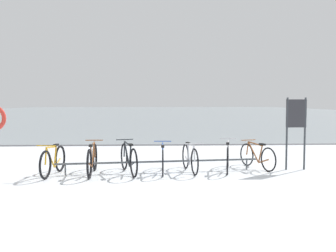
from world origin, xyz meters
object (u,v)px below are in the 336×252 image
at_px(bicycle_0, 53,161).
at_px(bicycle_3, 163,159).
at_px(bicycle_5, 228,157).
at_px(bicycle_6, 257,156).
at_px(bicycle_4, 190,158).
at_px(bicycle_1, 92,160).
at_px(info_sign, 296,121).
at_px(bicycle_2, 129,159).

relative_size(bicycle_0, bicycle_3, 1.01).
bearing_deg(bicycle_5, bicycle_3, -173.71).
xyz_separation_m(bicycle_5, bicycle_6, (0.86, 0.29, -0.03)).
xyz_separation_m(bicycle_4, bicycle_5, (1.02, 0.11, 0.01)).
height_order(bicycle_1, bicycle_6, bicycle_1).
bearing_deg(bicycle_3, bicycle_0, -175.17).
height_order(bicycle_0, bicycle_6, bicycle_0).
bearing_deg(info_sign, bicycle_5, -177.07).
xyz_separation_m(bicycle_1, bicycle_3, (1.78, 0.16, -0.02)).
bearing_deg(bicycle_3, info_sign, 4.55).
distance_m(bicycle_1, bicycle_2, 0.91).
bearing_deg(bicycle_0, bicycle_3, 4.83).
height_order(bicycle_1, bicycle_2, bicycle_2).
bearing_deg(bicycle_4, bicycle_6, 11.73).
bearing_deg(bicycle_0, bicycle_2, 4.74).
bearing_deg(bicycle_5, bicycle_0, -174.60).
relative_size(bicycle_4, info_sign, 0.84).
bearing_deg(bicycle_6, bicycle_3, -169.60).
relative_size(bicycle_2, bicycle_5, 1.00).
distance_m(bicycle_2, bicycle_4, 1.59).
xyz_separation_m(bicycle_3, bicycle_6, (2.59, 0.48, -0.01)).
bearing_deg(bicycle_3, bicycle_4, 6.82).
height_order(bicycle_3, bicycle_6, bicycle_3).
distance_m(bicycle_4, bicycle_6, 1.92).
bearing_deg(bicycle_2, bicycle_0, -175.26).
bearing_deg(bicycle_4, info_sign, 3.99).
height_order(bicycle_0, bicycle_3, bicycle_0).
distance_m(bicycle_0, bicycle_2, 1.87).
distance_m(bicycle_1, bicycle_6, 4.41).
xyz_separation_m(bicycle_2, bicycle_4, (1.58, 0.16, -0.02)).
xyz_separation_m(bicycle_0, bicycle_4, (3.45, 0.32, 0.00)).
xyz_separation_m(bicycle_0, bicycle_3, (2.73, 0.23, -0.00)).
bearing_deg(bicycle_5, bicycle_4, -174.08).
xyz_separation_m(bicycle_2, bicycle_6, (3.46, 0.55, -0.03)).
xyz_separation_m(bicycle_3, bicycle_5, (1.73, 0.19, 0.02)).
bearing_deg(bicycle_0, bicycle_4, 5.24).
relative_size(bicycle_2, info_sign, 0.90).
relative_size(bicycle_4, bicycle_5, 0.94).
xyz_separation_m(bicycle_4, bicycle_6, (1.88, 0.39, -0.02)).
relative_size(bicycle_0, bicycle_1, 0.93).
relative_size(bicycle_6, info_sign, 0.80).
distance_m(bicycle_3, info_sign, 3.72).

